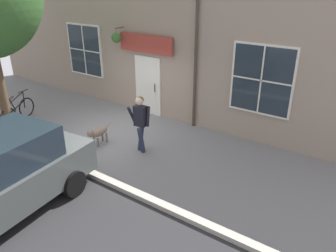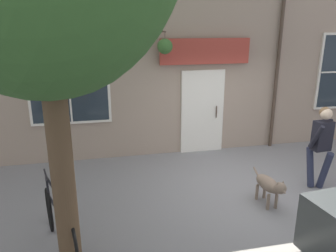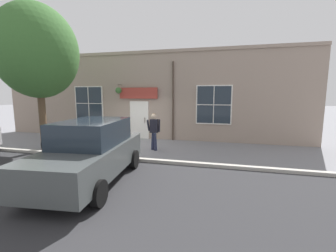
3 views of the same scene
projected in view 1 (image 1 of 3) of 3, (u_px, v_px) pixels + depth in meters
The scene contains 5 objects.
ground_plane at pixel (110, 135), 10.47m from camera, with size 90.00×90.00×0.00m, color gray.
storefront_facade at pixel (154, 47), 11.21m from camera, with size 0.95×18.00×4.82m.
pedestrian_walking at pixel (140, 119), 9.08m from camera, with size 0.54×0.55×1.67m.
dog_on_leash at pixel (98, 132), 9.67m from camera, with size 1.03×0.31×0.63m.
leaning_bicycle at pixel (18, 111), 11.29m from camera, with size 1.65×0.62×1.00m.
Camera 1 is at (6.65, 6.92, 4.58)m, focal length 35.00 mm.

